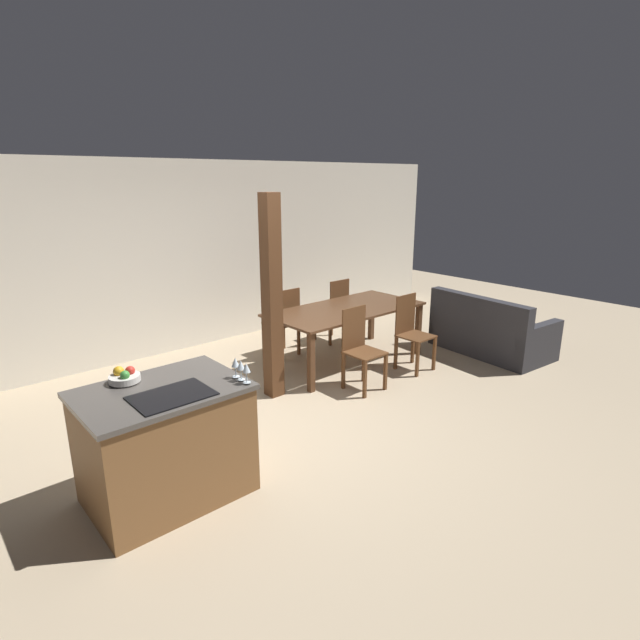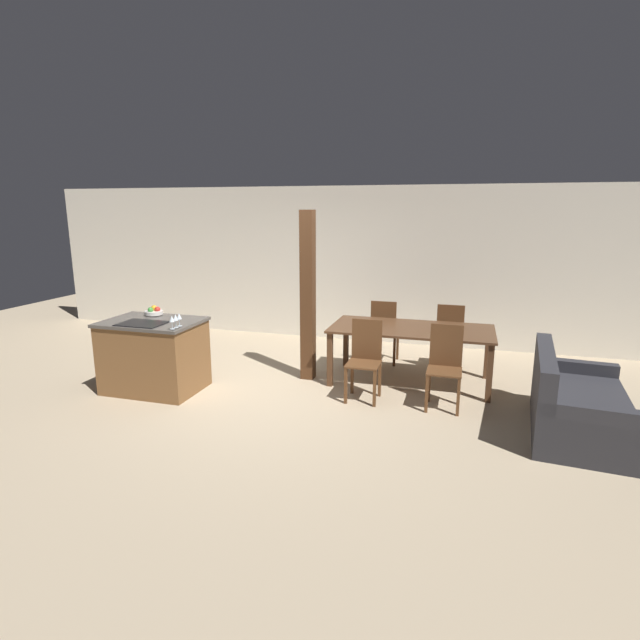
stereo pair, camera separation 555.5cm
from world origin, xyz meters
TOP-DOWN VIEW (x-y plane):
  - ground_plane at (0.00, 0.00)m, footprint 16.00×16.00m
  - wall_back at (0.00, 2.91)m, footprint 11.20×0.08m
  - kitchen_island at (-1.48, -0.34)m, footprint 1.21×0.87m
  - fruit_bowl at (-1.64, -0.05)m, footprint 0.24×0.24m
  - wine_glass_near at (-0.95, -0.70)m, footprint 0.06×0.06m
  - wine_glass_middle at (-0.95, -0.62)m, footprint 0.06×0.06m
  - wine_glass_far at (-0.95, -0.54)m, footprint 0.06×0.06m
  - dining_table at (1.67, 0.89)m, footprint 2.14×1.04m
  - dining_chair_near_left at (1.19, 0.15)m, footprint 0.40×0.40m
  - dining_chair_near_right at (2.16, 0.15)m, footprint 0.40×0.40m
  - dining_chair_far_left at (1.19, 1.63)m, footprint 0.40×0.40m
  - dining_chair_far_right at (2.16, 1.63)m, footprint 0.40×0.40m
  - couch at (3.51, -0.22)m, footprint 1.03×1.68m
  - timber_post at (0.29, 0.66)m, footprint 0.18×0.18m

SIDE VIEW (x-z plane):
  - ground_plane at x=0.00m, z-range 0.00..0.00m
  - couch at x=3.51m, z-range -0.15..0.72m
  - kitchen_island at x=-1.48m, z-range 0.00..0.93m
  - dining_chair_near_left at x=1.19m, z-range 0.02..1.00m
  - dining_chair_near_right at x=2.16m, z-range 0.02..1.00m
  - dining_chair_far_left at x=1.19m, z-range 0.02..1.00m
  - dining_chair_far_right at x=2.16m, z-range 0.02..1.00m
  - dining_table at x=1.67m, z-range 0.30..1.06m
  - fruit_bowl at x=-1.64m, z-range 0.92..1.04m
  - wine_glass_near at x=-0.95m, z-range 0.97..1.13m
  - wine_glass_middle at x=-0.95m, z-range 0.97..1.13m
  - wine_glass_far at x=-0.95m, z-range 0.97..1.13m
  - timber_post at x=0.29m, z-range 0.00..2.31m
  - wall_back at x=0.00m, z-range 0.00..2.70m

